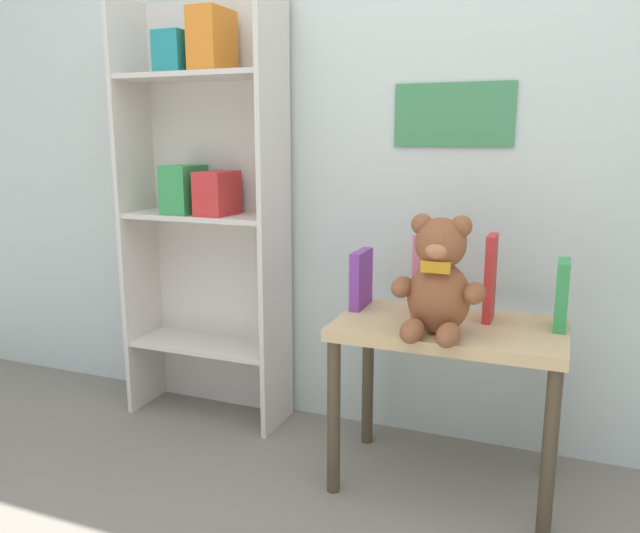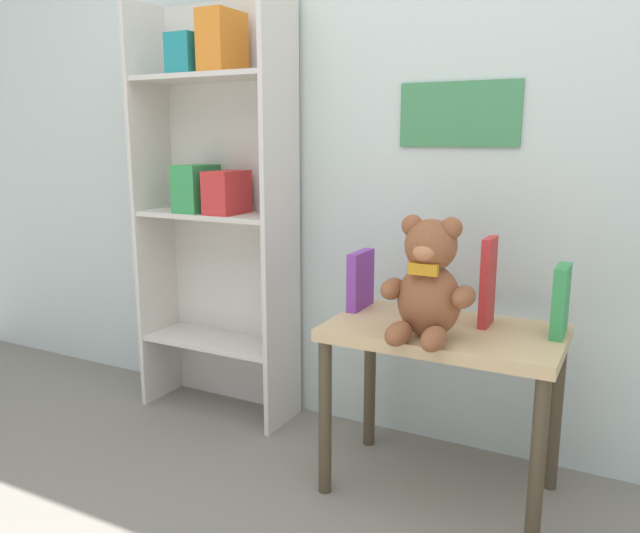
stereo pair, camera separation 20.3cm
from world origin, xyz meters
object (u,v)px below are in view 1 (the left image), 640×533
object	(u,v)px
display_table	(449,349)
book_standing_pink	(423,274)
book_standing_green	(562,295)
book_standing_purple	(361,279)
teddy_bear	(438,281)
book_standing_red	(490,278)
bookshelf_side	(208,192)

from	to	relation	value
display_table	book_standing_pink	bearing A→B (deg)	145.46
display_table	book_standing_green	xyz separation A→B (m)	(0.30, 0.07, 0.18)
book_standing_purple	teddy_bear	bearing A→B (deg)	-34.77
display_table	teddy_bear	distance (m)	0.27
teddy_bear	book_standing_green	world-z (taller)	teddy_bear
teddy_bear	book_standing_green	bearing A→B (deg)	30.77
teddy_bear	book_standing_red	world-z (taller)	teddy_bear
book_standing_purple	book_standing_green	xyz separation A→B (m)	(0.61, -0.01, 0.01)
display_table	book_standing_pink	size ratio (longest dim) A/B	2.60
bookshelf_side	book_standing_purple	distance (m)	0.70
book_standing_pink	book_standing_red	xyz separation A→B (m)	(0.20, 0.01, 0.00)
teddy_bear	book_standing_purple	bearing A→B (deg)	145.14
bookshelf_side	teddy_bear	world-z (taller)	bookshelf_side
bookshelf_side	book_standing_purple	xyz separation A→B (m)	(0.64, -0.13, -0.25)
bookshelf_side	display_table	distance (m)	1.06
bookshelf_side	display_table	xyz separation A→B (m)	(0.95, -0.21, -0.43)
book_standing_red	book_standing_green	world-z (taller)	book_standing_red
book_standing_purple	book_standing_green	bearing A→B (deg)	-0.89
teddy_bear	book_standing_red	size ratio (longest dim) A/B	1.29
bookshelf_side	book_standing_red	distance (m)	1.08
book_standing_green	book_standing_purple	bearing A→B (deg)	178.76
book_standing_red	teddy_bear	bearing A→B (deg)	-121.05
book_standing_pink	book_standing_green	world-z (taller)	book_standing_pink
teddy_bear	book_standing_purple	distance (m)	0.36
display_table	book_standing_red	size ratio (longest dim) A/B	2.56
bookshelf_side	book_standing_red	world-z (taller)	bookshelf_side
bookshelf_side	book_standing_green	distance (m)	1.28
bookshelf_side	book_standing_green	bearing A→B (deg)	-6.35
display_table	book_standing_green	distance (m)	0.36
bookshelf_side	book_standing_green	xyz separation A→B (m)	(1.25, -0.14, -0.25)
book_standing_pink	teddy_bear	bearing A→B (deg)	-64.55
bookshelf_side	book_standing_green	size ratio (longest dim) A/B	7.79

